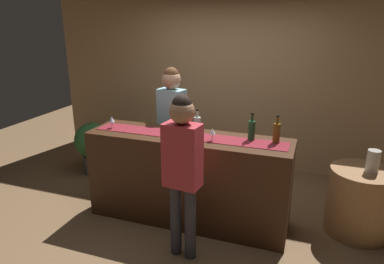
% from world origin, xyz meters
% --- Properties ---
extents(ground_plane, '(10.00, 10.00, 0.00)m').
position_xyz_m(ground_plane, '(0.00, 0.00, 0.00)').
color(ground_plane, brown).
extents(back_wall, '(6.00, 0.12, 2.90)m').
position_xyz_m(back_wall, '(0.00, 1.90, 1.45)').
color(back_wall, tan).
rests_on(back_wall, ground).
extents(bar_counter, '(2.28, 0.60, 1.04)m').
position_xyz_m(bar_counter, '(0.00, 0.00, 0.52)').
color(bar_counter, '#3D2314').
rests_on(bar_counter, ground).
extents(counter_runner_cloth, '(2.17, 0.28, 0.01)m').
position_xyz_m(counter_runner_cloth, '(0.00, 0.00, 1.04)').
color(counter_runner_cloth, maroon).
rests_on(counter_runner_cloth, bar_counter).
extents(wine_bottle_clear, '(0.07, 0.07, 0.30)m').
position_xyz_m(wine_bottle_clear, '(0.09, 0.04, 1.15)').
color(wine_bottle_clear, '#B2C6C1').
rests_on(wine_bottle_clear, bar_counter).
extents(wine_bottle_green, '(0.07, 0.07, 0.30)m').
position_xyz_m(wine_bottle_green, '(0.68, 0.09, 1.15)').
color(wine_bottle_green, '#194723').
rests_on(wine_bottle_green, bar_counter).
extents(wine_bottle_amber, '(0.07, 0.07, 0.30)m').
position_xyz_m(wine_bottle_amber, '(0.94, 0.08, 1.15)').
color(wine_bottle_amber, brown).
rests_on(wine_bottle_amber, bar_counter).
extents(wine_glass_near_customer, '(0.07, 0.07, 0.14)m').
position_xyz_m(wine_glass_near_customer, '(-0.94, -0.04, 1.14)').
color(wine_glass_near_customer, silver).
rests_on(wine_glass_near_customer, bar_counter).
extents(wine_glass_mid_counter, '(0.07, 0.07, 0.14)m').
position_xyz_m(wine_glass_mid_counter, '(0.30, -0.08, 1.14)').
color(wine_glass_mid_counter, silver).
rests_on(wine_glass_mid_counter, bar_counter).
extents(wine_glass_far_end, '(0.07, 0.07, 0.14)m').
position_xyz_m(wine_glass_far_end, '(-0.14, 0.03, 1.14)').
color(wine_glass_far_end, silver).
rests_on(wine_glass_far_end, bar_counter).
extents(bartender, '(0.37, 0.26, 1.70)m').
position_xyz_m(bartender, '(-0.43, 0.58, 1.05)').
color(bartender, '#26262B').
rests_on(bartender, ground).
extents(customer_sipping, '(0.36, 0.24, 1.64)m').
position_xyz_m(customer_sipping, '(0.18, -0.64, 1.01)').
color(customer_sipping, '#33333D').
rests_on(customer_sipping, ground).
extents(round_side_table, '(0.68, 0.68, 0.74)m').
position_xyz_m(round_side_table, '(1.85, 0.39, 0.37)').
color(round_side_table, '#996B42').
rests_on(round_side_table, ground).
extents(vase_on_side_table, '(0.13, 0.13, 0.24)m').
position_xyz_m(vase_on_side_table, '(1.91, 0.37, 0.86)').
color(vase_on_side_table, '#B7B2A8').
rests_on(vase_on_side_table, round_side_table).
extents(potted_plant_tall, '(0.54, 0.54, 0.79)m').
position_xyz_m(potted_plant_tall, '(-1.81, 0.75, 0.46)').
color(potted_plant_tall, '#4C4C51').
rests_on(potted_plant_tall, ground).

